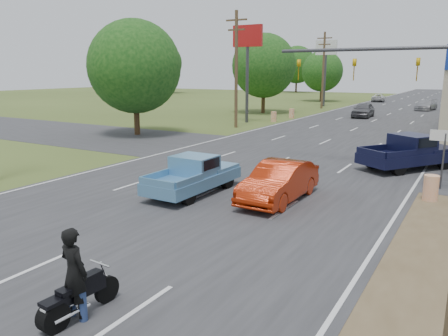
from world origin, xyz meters
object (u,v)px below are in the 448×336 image
Objects in this scene: navy_pickup at (412,152)px; motorcycle at (75,300)px; distant_car_grey at (363,110)px; rider at (74,277)px; blue_pickup at (195,174)px; distant_car_white at (378,98)px; red_convertible at (279,182)px; distant_car_silver at (426,105)px.

motorcycle is at bearing -66.93° from navy_pickup.
rider is at bearing -86.45° from distant_car_grey.
blue_pickup reaches higher than distant_car_white.
red_convertible is at bearing -87.47° from rider.
red_convertible is 9.43m from navy_pickup.
red_convertible reaches higher than motorcycle.
motorcycle is (-0.18, -9.76, -0.32)m from red_convertible.
blue_pickup is 61.92m from distant_car_white.
distant_car_white is at bearing 131.32° from distant_car_silver.
distant_car_silver is at bearing 86.72° from blue_pickup.
red_convertible is 1.01× the size of distant_car_white.
motorcycle is 0.43× the size of distant_car_white.
distant_car_white is (-8.45, 70.74, -0.30)m from rider.
navy_pickup reaches higher than distant_car_grey.
rider is 0.39× the size of distant_car_silver.
motorcycle is at bearing -80.90° from distant_car_silver.
distant_car_white is at bearing 95.68° from distant_car_grey.
distant_car_silver is (-3.42, 38.20, -0.22)m from navy_pickup.
red_convertible reaches higher than distant_car_white.
distant_car_white is at bearing 137.61° from navy_pickup.
red_convertible reaches higher than distant_car_silver.
motorcycle is 0.41× the size of distant_car_silver.
navy_pickup is at bearing -74.10° from distant_car_grey.
distant_car_silver is at bearing -86.71° from rider.
distant_car_grey is 14.04m from distant_car_silver.
motorcycle is at bearing -86.46° from distant_car_grey.
rider reaches higher than distant_car_silver.
distant_car_grey reaches higher than red_convertible.
red_convertible is 2.47× the size of rider.
distant_car_grey reaches higher than blue_pickup.
blue_pickup is at bearing -168.02° from red_convertible.
red_convertible is 0.82× the size of navy_pickup.
navy_pickup is at bearing -97.84° from rider.
distant_car_grey is (-4.74, 33.78, 0.05)m from red_convertible.
motorcycle is 9.66m from blue_pickup.
motorcycle is at bearing 90.00° from rider.
rider is 18.83m from navy_pickup.
distant_car_silver is at bearing 113.10° from distant_car_white.
rider is at bearing -69.11° from blue_pickup.
distant_car_silver is (3.58, 47.61, -0.11)m from blue_pickup.
blue_pickup reaches higher than distant_car_silver.
navy_pickup is 53.69m from distant_car_white.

